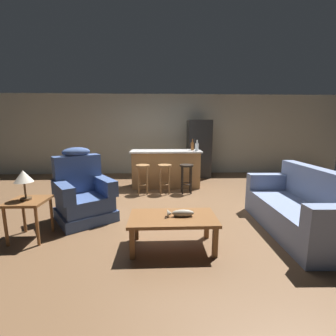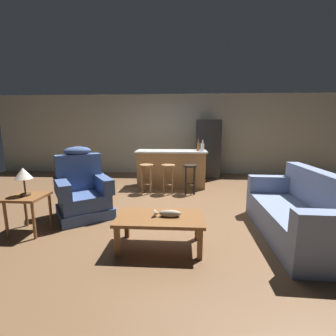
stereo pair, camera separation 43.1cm
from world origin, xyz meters
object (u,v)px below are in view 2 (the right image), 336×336
at_px(fish_figurine, 167,214).
at_px(bottle_short_amber, 202,147).
at_px(couch, 300,214).
at_px(bottle_tall_green, 198,146).
at_px(coffee_table, 160,221).
at_px(bar_stool_left, 147,173).
at_px(kitchen_island, 171,168).
at_px(end_table, 28,202).
at_px(bar_stool_right, 190,174).
at_px(bar_stool_middle, 168,173).
at_px(refrigerator, 208,149).
at_px(table_lamp, 23,175).
at_px(recliner_near_lamp, 83,192).

bearing_deg(fish_figurine, bottle_short_amber, 76.68).
xyz_separation_m(couch, bottle_tall_green, (-1.22, 2.72, 0.72)).
relative_size(coffee_table, bar_stool_left, 1.62).
distance_m(fish_figurine, kitchen_island, 3.09).
relative_size(end_table, bar_stool_right, 0.82).
relative_size(kitchen_island, bar_stool_left, 2.65).
distance_m(couch, bar_stool_middle, 2.86).
relative_size(couch, bar_stool_left, 2.83).
height_order(coffee_table, couch, couch).
xyz_separation_m(coffee_table, refrigerator, (1.08, 4.29, 0.52)).
xyz_separation_m(refrigerator, bottle_short_amber, (-0.29, -1.38, 0.17)).
height_order(bar_stool_left, bottle_tall_green, bottle_tall_green).
xyz_separation_m(couch, table_lamp, (-3.90, -0.06, 0.53)).
bearing_deg(refrigerator, fish_figurine, -102.89).
xyz_separation_m(fish_figurine, refrigerator, (0.98, 4.29, 0.42)).
height_order(kitchen_island, refrigerator, refrigerator).
xyz_separation_m(coffee_table, kitchen_island, (0.01, 3.09, 0.11)).
height_order(fish_figurine, couch, couch).
bearing_deg(bar_stool_right, couch, -55.21).
relative_size(end_table, bottle_short_amber, 2.03).
distance_m(end_table, bar_stool_middle, 2.87).
bearing_deg(end_table, table_lamp, -178.78).
xyz_separation_m(end_table, refrigerator, (3.03, 3.97, 0.42)).
bearing_deg(refrigerator, bar_stool_left, -131.58).
relative_size(couch, bar_stool_right, 2.83).
height_order(coffee_table, kitchen_island, kitchen_island).
bearing_deg(refrigerator, bar_stool_right, -108.25).
height_order(recliner_near_lamp, bar_stool_right, recliner_near_lamp).
bearing_deg(refrigerator, end_table, -127.41).
bearing_deg(bar_stool_middle, bar_stool_left, 180.00).
distance_m(recliner_near_lamp, refrigerator, 4.16).
xyz_separation_m(recliner_near_lamp, refrigerator, (2.53, 3.26, 0.46)).
distance_m(fish_figurine, bar_stool_middle, 2.46).
bearing_deg(recliner_near_lamp, fish_figurine, 21.23).
bearing_deg(bar_stool_right, table_lamp, -138.93).
distance_m(end_table, bar_stool_right, 3.24).
relative_size(end_table, bar_stool_middle, 0.82).
distance_m(coffee_table, bottle_short_amber, 3.09).
bearing_deg(bottle_tall_green, bottle_short_amber, -64.68).
bearing_deg(table_lamp, couch, 0.86).
height_order(recliner_near_lamp, bottle_tall_green, bottle_tall_green).
relative_size(coffee_table, refrigerator, 0.62).
bearing_deg(kitchen_island, bar_stool_left, -131.40).
bearing_deg(bottle_tall_green, couch, -65.79).
height_order(couch, table_lamp, table_lamp).
bearing_deg(recliner_near_lamp, bottle_short_amber, 94.77).
xyz_separation_m(couch, kitchen_island, (-1.91, 2.71, 0.14)).
xyz_separation_m(recliner_near_lamp, kitchen_island, (1.47, 2.06, 0.06)).
height_order(bar_stool_middle, bottle_short_amber, bottle_short_amber).
bearing_deg(bar_stool_right, bottle_short_amber, 55.36).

